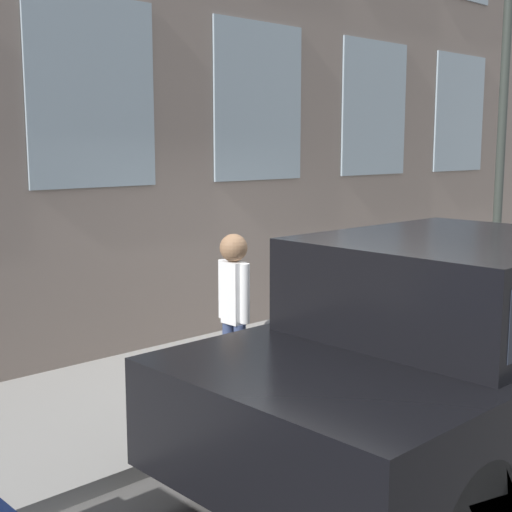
{
  "coord_description": "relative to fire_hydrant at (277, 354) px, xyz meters",
  "views": [
    {
      "loc": [
        -4.06,
        5.02,
        2.38
      ],
      "look_at": [
        0.43,
        0.76,
        1.42
      ],
      "focal_mm": 50.0,
      "sensor_mm": 36.0,
      "label": 1
    }
  ],
  "objects": [
    {
      "name": "street_lamp",
      "position": [
        0.36,
        -4.67,
        2.7
      ],
      "size": [
        0.36,
        0.36,
        4.86
      ],
      "color": "#2D332D",
      "rests_on": "sidewalk"
    },
    {
      "name": "person",
      "position": [
        0.06,
        0.48,
        0.55
      ],
      "size": [
        0.37,
        0.24,
        1.51
      ],
      "rotation": [
        0.0,
        0.0,
        0.22
      ],
      "color": "navy",
      "rests_on": "sidewalk"
    },
    {
      "name": "ground_plane",
      "position": [
        -0.4,
        -0.52,
        -0.48
      ],
      "size": [
        80.0,
        80.0,
        0.0
      ],
      "primitive_type": "plane",
      "color": "#514F4C"
    },
    {
      "name": "fire_hydrant",
      "position": [
        0.0,
        0.0,
        0.0
      ],
      "size": [
        0.38,
        0.48,
        0.7
      ],
      "color": "gray",
      "rests_on": "sidewalk"
    },
    {
      "name": "building_facade",
      "position": [
        2.17,
        -0.52,
        3.48
      ],
      "size": [
        0.33,
        40.0,
        7.91
      ],
      "color": "gray",
      "rests_on": "ground_plane"
    },
    {
      "name": "sidewalk",
      "position": [
        0.81,
        -0.52,
        -0.42
      ],
      "size": [
        2.42,
        60.0,
        0.12
      ],
      "color": "gray",
      "rests_on": "ground_plane"
    },
    {
      "name": "parked_car_black_near",
      "position": [
        -1.84,
        0.01,
        0.49
      ],
      "size": [
        1.97,
        4.34,
        1.74
      ],
      "color": "black",
      "rests_on": "ground_plane"
    }
  ]
}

